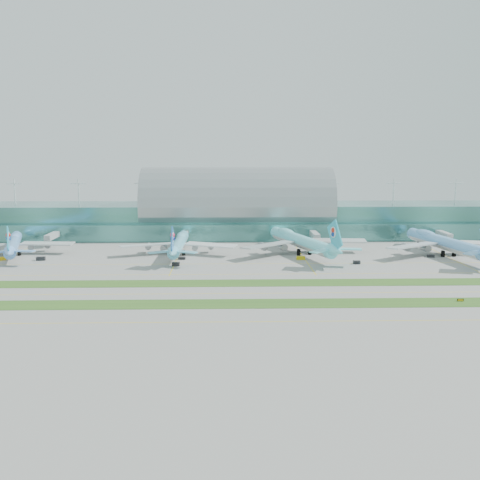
{
  "coord_description": "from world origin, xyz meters",
  "views": [
    {
      "loc": [
        -6.31,
        -209.23,
        52.78
      ],
      "look_at": [
        0.0,
        55.0,
        9.0
      ],
      "focal_mm": 40.0,
      "sensor_mm": 36.0,
      "label": 1
    }
  ],
  "objects_px": {
    "terminal": "(237,213)",
    "airliner_a": "(13,243)",
    "taxiway_sign_east": "(460,300)",
    "airliner_b": "(179,243)",
    "airliner_c": "(300,240)",
    "airliner_d": "(444,242)"
  },
  "relations": [
    {
      "from": "airliner_a",
      "to": "airliner_c",
      "type": "xyz_separation_m",
      "value": [
        149.2,
        -0.18,
        1.0
      ]
    },
    {
      "from": "airliner_c",
      "to": "airliner_a",
      "type": "bearing_deg",
      "value": 161.73
    },
    {
      "from": "airliner_b",
      "to": "airliner_c",
      "type": "relative_size",
      "value": 0.88
    },
    {
      "from": "airliner_d",
      "to": "taxiway_sign_east",
      "type": "bearing_deg",
      "value": -118.4
    },
    {
      "from": "airliner_a",
      "to": "airliner_d",
      "type": "xyz_separation_m",
      "value": [
        222.71,
        -6.33,
        0.88
      ]
    },
    {
      "from": "terminal",
      "to": "airliner_c",
      "type": "bearing_deg",
      "value": -63.07
    },
    {
      "from": "airliner_a",
      "to": "airliner_b",
      "type": "height_order",
      "value": "airliner_a"
    },
    {
      "from": "terminal",
      "to": "airliner_a",
      "type": "height_order",
      "value": "terminal"
    },
    {
      "from": "airliner_a",
      "to": "airliner_b",
      "type": "relative_size",
      "value": 0.97
    },
    {
      "from": "airliner_c",
      "to": "taxiway_sign_east",
      "type": "height_order",
      "value": "airliner_c"
    },
    {
      "from": "airliner_d",
      "to": "airliner_b",
      "type": "bearing_deg",
      "value": 167.64
    },
    {
      "from": "airliner_a",
      "to": "taxiway_sign_east",
      "type": "height_order",
      "value": "airliner_a"
    },
    {
      "from": "terminal",
      "to": "taxiway_sign_east",
      "type": "bearing_deg",
      "value": -63.73
    },
    {
      "from": "airliner_b",
      "to": "airliner_c",
      "type": "height_order",
      "value": "airliner_c"
    },
    {
      "from": "terminal",
      "to": "taxiway_sign_east",
      "type": "xyz_separation_m",
      "value": [
        76.79,
        -155.55,
        -13.74
      ]
    },
    {
      "from": "airliner_c",
      "to": "airliner_d",
      "type": "xyz_separation_m",
      "value": [
        73.51,
        -6.14,
        -0.12
      ]
    },
    {
      "from": "airliner_a",
      "to": "taxiway_sign_east",
      "type": "distance_m",
      "value": 215.13
    },
    {
      "from": "airliner_a",
      "to": "airliner_d",
      "type": "height_order",
      "value": "airliner_d"
    },
    {
      "from": "airliner_c",
      "to": "taxiway_sign_east",
      "type": "relative_size",
      "value": 33.59
    },
    {
      "from": "airliner_d",
      "to": "terminal",
      "type": "bearing_deg",
      "value": 136.73
    },
    {
      "from": "airliner_b",
      "to": "airliner_d",
      "type": "xyz_separation_m",
      "value": [
        137.01,
        -5.52,
        0.88
      ]
    },
    {
      "from": "airliner_d",
      "to": "taxiway_sign_east",
      "type": "height_order",
      "value": "airliner_d"
    }
  ]
}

